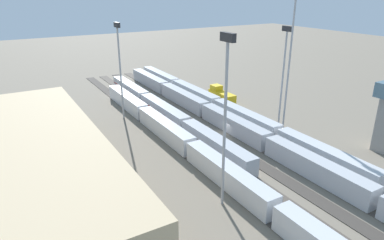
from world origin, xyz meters
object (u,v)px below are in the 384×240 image
Objects in this scene: train_on_track_5 at (192,149)px; maintenance_shed at (42,167)px; train_on_track_2 at (233,125)px; light_mast_2 at (284,63)px; light_mast_0 at (291,43)px; light_mast_1 at (119,58)px; light_mast_3 at (226,102)px; train_on_track_1 at (217,105)px; train_on_track_0 at (221,97)px; train_on_track_4 at (164,112)px.

maintenance_shed is (0.73, 27.42, 3.11)m from train_on_track_5.
train_on_track_2 is at bearing -82.59° from maintenance_shed.
light_mast_2 is (-1.08, -13.35, 13.50)m from train_on_track_2.
light_mast_0 is 41.06m from light_mast_1.
light_mast_3 is (-15.95, 3.77, 14.93)m from train_on_track_5.
light_mast_3 is 0.46× the size of maintenance_shed.
train_on_track_5 is 1.00× the size of train_on_track_1.
maintenance_shed is (-24.78, 52.42, 2.97)m from train_on_track_0.
train_on_track_0 is (19.27, -10.00, 0.14)m from train_on_track_2.
light_mast_3 reaches higher than light_mast_1.
light_mast_1 is at bearing 7.61° from train_on_track_5.
train_on_track_5 is at bearing 95.60° from light_mast_0.
light_mast_3 is at bearing -125.20° from maintenance_shed.
train_on_track_2 is at bearing -67.40° from train_on_track_5.
light_mast_3 reaches higher than maintenance_shed.
light_mast_0 is (-22.82, -2.46, 18.38)m from train_on_track_0.
light_mast_2 reaches higher than train_on_track_5.
light_mast_2 is at bearing -127.28° from train_on_track_4.
light_mast_1 is (26.14, 31.31, -4.76)m from light_mast_0.
maintenance_shed is at bearing 97.41° from train_on_track_2.
train_on_track_2 is 5.01× the size of light_mast_2.
maintenance_shed is (-28.10, 23.57, -10.64)m from light_mast_1.
light_mast_1 reaches higher than train_on_track_1.
train_on_track_5 is at bearing 112.60° from train_on_track_2.
train_on_track_2 is at bearing -149.08° from train_on_track_4.
light_mast_1 is (22.59, 18.85, 13.76)m from train_on_track_2.
light_mast_2 is at bearing -56.67° from light_mast_3.
train_on_track_0 is at bearing -96.56° from light_mast_1.
train_on_track_1 is at bearing -99.66° from train_on_track_4.
train_on_track_1 is at bearing -44.45° from train_on_track_5.
maintenance_shed is (-4.43, 55.76, -10.39)m from light_mast_2.
train_on_track_2 and train_on_track_4 have the same top height.
train_on_track_5 and train_on_track_2 have the same top height.
light_mast_1 is 44.80m from light_mast_3.
light_mast_3 reaches higher than train_on_track_5.
light_mast_2 reaches higher than train_on_track_2.
train_on_track_2 is 32.48m from light_mast_1.
train_on_track_2 is 4.92× the size of light_mast_1.
light_mast_2 is 56.90m from maintenance_shed.
train_on_track_0 is at bearing -44.42° from train_on_track_5.
train_on_track_5 is 35.72m from train_on_track_0.
train_on_track_1 is at bearing -109.49° from light_mast_1.
light_mast_1 is at bearing 50.14° from light_mast_0.
train_on_track_5 is 1.34× the size of train_on_track_4.
train_on_track_5 is 1.64× the size of maintenance_shed.
light_mast_0 is at bearing -132.04° from train_on_track_4.
maintenance_shed reaches higher than train_on_track_4.
train_on_track_0 is 0.42× the size of light_mast_2.
train_on_track_4 is 0.75× the size of train_on_track_1.
train_on_track_5 is 33.22m from light_mast_0.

